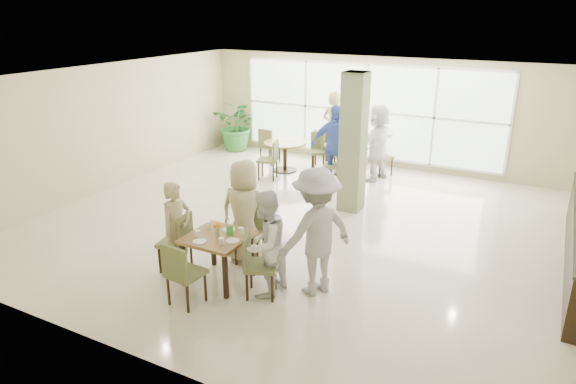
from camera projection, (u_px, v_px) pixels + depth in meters
The scene contains 19 objects.
ground at pixel (308, 225), 9.84m from camera, with size 10.00×10.00×0.00m, color beige.
room_shell at pixel (309, 139), 9.26m from camera, with size 10.00×10.00×10.00m.
window_bank at pixel (366, 111), 13.30m from camera, with size 7.00×0.04×7.00m.
column at pixel (353, 143), 10.19m from camera, with size 0.45×0.45×2.80m, color #757B56.
main_table at pixel (218, 242), 7.65m from camera, with size 0.90×0.90×0.75m.
round_table_left at pixel (285, 149), 12.96m from camera, with size 1.06×1.06×0.75m.
round_table_right at pixel (347, 152), 12.69m from camera, with size 1.13×1.13×0.75m.
chairs_main_table at pixel (218, 253), 7.69m from camera, with size 2.15×2.02×0.95m.
chairs_table_left at pixel (286, 152), 13.03m from camera, with size 2.00×1.85×0.95m.
chairs_table_right at pixel (347, 156), 12.67m from camera, with size 2.17×1.92×0.95m.
tabletop_clutter at pixel (219, 232), 7.58m from camera, with size 0.73×0.75×0.21m.
potted_plant at pixel (238, 125), 14.79m from camera, with size 1.32×1.32×1.46m, color #2D7130.
teen_left at pixel (177, 229), 7.85m from camera, with size 0.55×0.36×1.50m, color tan.
teen_far at pixel (244, 211), 8.25m from camera, with size 0.84×0.46×1.71m, color tan.
teen_right at pixel (265, 244), 7.25m from camera, with size 0.77×0.60×1.58m, color white.
teen_standing at pixel (316, 232), 7.27m from camera, with size 1.22×0.70×1.89m, color #A3A4A6.
adult_a at pixel (335, 146), 11.72m from camera, with size 1.12×0.64×1.91m, color #4260C8.
adult_b at pixel (378, 142), 12.20m from camera, with size 1.70×0.73×1.83m, color white.
adult_standing at pixel (334, 130), 13.15m from camera, with size 0.72×0.47×1.98m, color tan.
Camera 1 is at (3.89, -8.17, 3.95)m, focal length 32.00 mm.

